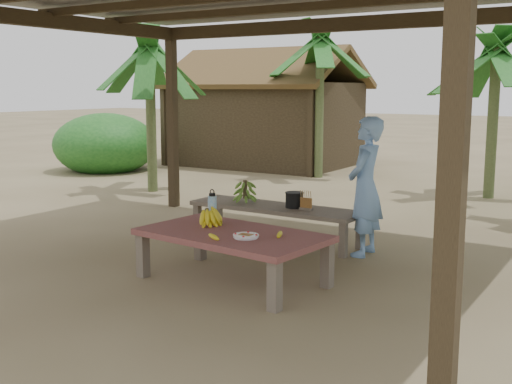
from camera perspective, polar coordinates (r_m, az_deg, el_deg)
The scene contains 16 objects.
ground at distance 6.96m, azimuth -1.26°, elevation -6.43°, with size 80.00×80.00×0.00m, color brown.
work_table at distance 6.23m, azimuth -2.11°, elevation -4.17°, with size 1.90×1.19×0.50m.
bench at distance 7.87m, azimuth 1.71°, elevation -1.63°, with size 2.21×0.64×0.45m.
ripe_banana_bunch at distance 6.54m, azimuth -4.38°, elevation -2.12°, with size 0.31×0.27×0.19m, color yellow, non-canonical shape.
plate at distance 5.97m, azimuth -0.91°, elevation -3.95°, with size 0.24×0.24×0.04m.
loose_banana_front at distance 5.93m, azimuth -3.77°, elevation -4.01°, with size 0.04×0.17×0.04m, color yellow.
loose_banana_side at distance 6.02m, azimuth 2.11°, elevation -3.79°, with size 0.04×0.16×0.04m, color yellow.
water_flask at distance 6.74m, azimuth -3.91°, elevation -1.37°, with size 0.09×0.09×0.34m.
green_banana_stalk at distance 8.07m, azimuth -0.97°, elevation 0.11°, with size 0.26×0.26×0.30m, color #598C2D, non-canonical shape.
cooking_pot at distance 7.74m, azimuth 3.43°, elevation -0.73°, with size 0.21×0.21×0.18m, color black.
skewer_rack at distance 7.58m, azimuth 4.47°, elevation -0.74°, with size 0.18×0.08×0.24m, color #A57F47, non-canonical shape.
woman at distance 7.28m, azimuth 9.69°, elevation 0.47°, with size 0.57×0.38×1.57m, color #739ED9.
hut at distance 15.89m, azimuth 0.90°, elevation 6.44°, with size 4.40×3.43×2.85m.
banana_plant_n at distance 11.65m, azimuth 20.56°, elevation 10.59°, with size 1.80×1.80×2.75m.
banana_plant_nw at distance 13.60m, azimuth 5.73°, elevation 12.42°, with size 1.80×1.80×3.13m.
banana_plant_w at distance 11.82m, azimuth -9.45°, elevation 11.31°, with size 1.80×1.80×2.81m.
Camera 1 is at (3.67, -5.61, 1.88)m, focal length 45.00 mm.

